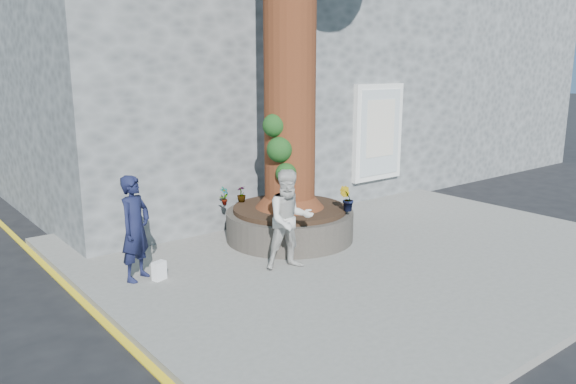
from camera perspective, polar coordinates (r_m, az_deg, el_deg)
ground at (r=8.41m, az=4.45°, el=-9.77°), size 120.00×120.00×0.00m
pavement at (r=10.05m, az=6.90°, el=-5.64°), size 9.00×8.00×0.12m
yellow_line at (r=7.75m, az=-18.25°, el=-12.45°), size 0.10×30.00×0.01m
stone_shop at (r=15.05m, az=-7.26°, el=12.48°), size 10.30×8.30×6.30m
neighbour_shop at (r=20.39m, az=12.79°, el=11.90°), size 6.00×8.00×6.00m
planter at (r=10.20m, az=0.17°, el=-3.18°), size 2.30×2.30×0.60m
man at (r=8.47m, az=-15.25°, el=-3.56°), size 0.68×0.61×1.57m
woman at (r=8.63m, az=0.19°, el=-2.82°), size 0.90×0.80×1.56m
shopping_bag at (r=8.56m, az=-12.95°, el=-7.79°), size 0.23×0.18×0.28m
plant_a at (r=10.28m, az=-6.49°, el=-0.38°), size 0.20×0.16×0.34m
plant_b at (r=9.83m, az=5.97°, el=-0.69°), size 0.34×0.34×0.44m
plant_c at (r=10.48m, az=-4.76°, el=-0.20°), size 0.17×0.17×0.30m
plant_d at (r=11.26m, az=0.87°, el=0.67°), size 0.32×0.32×0.27m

